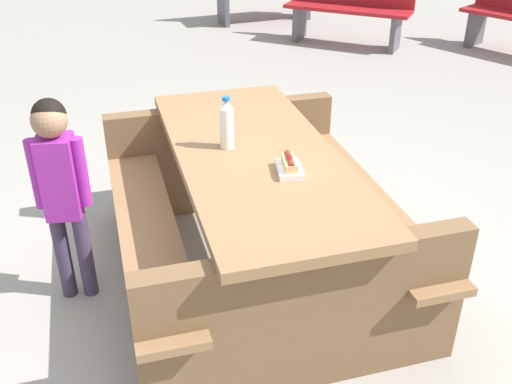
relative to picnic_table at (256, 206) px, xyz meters
name	(u,v)px	position (x,y,z in m)	size (l,w,h in m)	color
ground_plane	(256,275)	(0.00, 0.00, -0.44)	(30.00, 30.00, 0.00)	gray
picnic_table	(256,206)	(0.00, 0.00, 0.00)	(1.89, 1.52, 0.75)	olive
soda_bottle	(227,124)	(-0.10, -0.12, 0.43)	(0.07, 0.07, 0.26)	silver
hotdog_tray	(289,166)	(0.25, 0.07, 0.34)	(0.20, 0.15, 0.08)	white
child_in_coat	(60,178)	(-0.17, -0.92, 0.24)	(0.19, 0.26, 1.08)	#3F334C
park_bench_mid	(349,6)	(-3.99, 2.61, 0.00)	(1.33, 1.36, 0.85)	maroon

